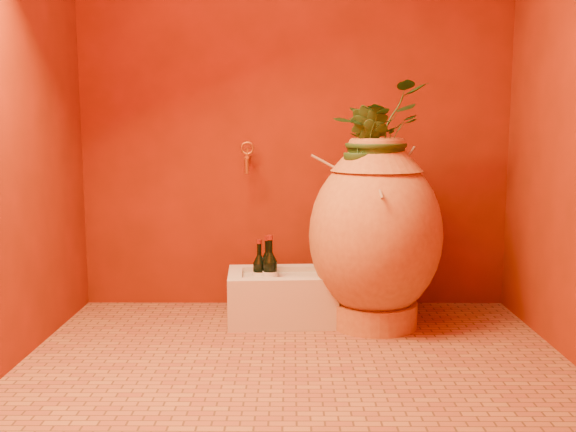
{
  "coord_description": "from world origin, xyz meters",
  "views": [
    {
      "loc": [
        -0.02,
        -2.77,
        1.06
      ],
      "look_at": [
        -0.04,
        0.35,
        0.62
      ],
      "focal_mm": 40.0,
      "sensor_mm": 36.0,
      "label": 1
    }
  ],
  "objects_px": {
    "wine_bottle_b": "(270,274)",
    "wall_tap": "(247,156)",
    "stone_basin": "(282,297)",
    "wine_bottle_a": "(267,272)",
    "wine_bottle_c": "(259,274)",
    "amphora": "(375,234)"
  },
  "relations": [
    {
      "from": "stone_basin",
      "to": "wine_bottle_c",
      "type": "xyz_separation_m",
      "value": [
        -0.12,
        0.02,
        0.13
      ]
    },
    {
      "from": "stone_basin",
      "to": "wine_bottle_c",
      "type": "height_order",
      "value": "wine_bottle_c"
    },
    {
      "from": "wine_bottle_b",
      "to": "wine_bottle_c",
      "type": "distance_m",
      "value": 0.08
    },
    {
      "from": "wine_bottle_b",
      "to": "wine_bottle_c",
      "type": "bearing_deg",
      "value": 143.29
    },
    {
      "from": "stone_basin",
      "to": "wall_tap",
      "type": "bearing_deg",
      "value": 127.38
    },
    {
      "from": "amphora",
      "to": "wine_bottle_a",
      "type": "bearing_deg",
      "value": 167.35
    },
    {
      "from": "wine_bottle_b",
      "to": "wall_tap",
      "type": "height_order",
      "value": "wall_tap"
    },
    {
      "from": "amphora",
      "to": "wine_bottle_b",
      "type": "distance_m",
      "value": 0.61
    },
    {
      "from": "amphora",
      "to": "wine_bottle_c",
      "type": "height_order",
      "value": "amphora"
    },
    {
      "from": "wine_bottle_c",
      "to": "wall_tap",
      "type": "relative_size",
      "value": 1.67
    },
    {
      "from": "wine_bottle_a",
      "to": "wine_bottle_c",
      "type": "distance_m",
      "value": 0.05
    },
    {
      "from": "stone_basin",
      "to": "wine_bottle_c",
      "type": "distance_m",
      "value": 0.18
    },
    {
      "from": "wall_tap",
      "to": "stone_basin",
      "type": "bearing_deg",
      "value": -52.62
    },
    {
      "from": "stone_basin",
      "to": "wine_bottle_a",
      "type": "bearing_deg",
      "value": 149.85
    },
    {
      "from": "wine_bottle_a",
      "to": "wall_tap",
      "type": "bearing_deg",
      "value": 119.1
    },
    {
      "from": "wine_bottle_b",
      "to": "wine_bottle_a",
      "type": "bearing_deg",
      "value": 104.4
    },
    {
      "from": "amphora",
      "to": "wall_tap",
      "type": "height_order",
      "value": "amphora"
    },
    {
      "from": "stone_basin",
      "to": "amphora",
      "type": "bearing_deg",
      "value": -9.43
    },
    {
      "from": "stone_basin",
      "to": "wine_bottle_b",
      "type": "distance_m",
      "value": 0.15
    },
    {
      "from": "wine_bottle_b",
      "to": "wall_tap",
      "type": "relative_size",
      "value": 1.84
    },
    {
      "from": "wine_bottle_a",
      "to": "stone_basin",
      "type": "bearing_deg",
      "value": -30.15
    },
    {
      "from": "amphora",
      "to": "wine_bottle_a",
      "type": "relative_size",
      "value": 3.19
    }
  ]
}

